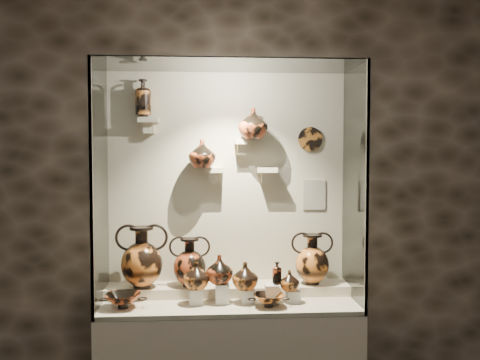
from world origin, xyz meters
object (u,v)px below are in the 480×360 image
object	(u,v)px
jug_e	(289,281)
lekythos_tall	(143,96)
jug_b	(219,269)
ovoid_vase_b	(253,123)
kylix_right	(269,299)
kylix_left	(123,299)
ovoid_vase_a	(202,154)
amphora_right	(312,259)
jug_a	(196,275)
jug_c	(245,276)
amphora_mid	(190,262)
lekythos_small	(277,272)
amphora_left	(142,257)

from	to	relation	value
jug_e	lekythos_tall	world-z (taller)	lekythos_tall
jug_b	ovoid_vase_b	size ratio (longest dim) A/B	0.87
jug_e	kylix_right	xyz separation A→B (m)	(-0.15, -0.08, -0.10)
kylix_left	ovoid_vase_b	xyz separation A→B (m)	(0.86, 0.30, 1.14)
jug_b	ovoid_vase_a	xyz separation A→B (m)	(-0.11, 0.23, 0.76)
jug_e	ovoid_vase_a	size ratio (longest dim) A/B	0.69
ovoid_vase_b	kylix_left	bearing A→B (deg)	-146.07
amphora_right	ovoid_vase_a	bearing A→B (deg)	167.27
ovoid_vase_b	lekythos_tall	bearing A→B (deg)	-168.48
amphora_right	ovoid_vase_a	xyz separation A→B (m)	(-0.77, 0.05, 0.74)
jug_e	ovoid_vase_a	world-z (taller)	ovoid_vase_a
jug_b	jug_e	size ratio (longest dim) A/B	1.38
jug_a	jug_c	xyz separation A→B (m)	(0.32, 0.00, -0.01)
amphora_mid	jug_c	xyz separation A→B (m)	(0.37, -0.19, -0.06)
amphora_mid	jug_e	distance (m)	0.70
jug_c	lekythos_tall	size ratio (longest dim) A/B	0.61
jug_a	kylix_left	distance (m)	0.49
lekythos_small	lekythos_tall	bearing A→B (deg)	158.20
jug_c	lekythos_small	xyz separation A→B (m)	(0.21, 0.01, 0.02)
jug_b	amphora_mid	bearing A→B (deg)	141.29
jug_a	amphora_right	bearing A→B (deg)	33.28
jug_c	kylix_left	distance (m)	0.80
jug_a	kylix_left	bearing A→B (deg)	-153.83
jug_e	lekythos_small	world-z (taller)	lekythos_small
kylix_left	lekythos_tall	size ratio (longest dim) A/B	0.98
kylix_left	kylix_right	xyz separation A→B (m)	(0.93, -0.04, -0.01)
amphora_mid	jug_b	world-z (taller)	amphora_mid
lekythos_small	kylix_right	xyz separation A→B (m)	(-0.07, -0.11, -0.15)
amphora_right	kylix_left	xyz separation A→B (m)	(-1.28, -0.26, -0.19)
amphora_right	jug_e	xyz separation A→B (m)	(-0.20, -0.21, -0.10)
jug_c	kylix_left	bearing A→B (deg)	-159.82
amphora_left	jug_e	distance (m)	1.01
jug_c	jug_a	bearing A→B (deg)	-163.55
jug_b	jug_e	xyz separation A→B (m)	(0.46, -0.03, -0.08)
amphora_mid	jug_c	size ratio (longest dim) A/B	1.86
kylix_left	lekythos_small	bearing A→B (deg)	0.03
jug_b	jug_c	distance (m)	0.18
amphora_left	ovoid_vase_a	world-z (taller)	ovoid_vase_a
amphora_right	jug_a	bearing A→B (deg)	-175.16
lekythos_tall	ovoid_vase_b	distance (m)	0.78
amphora_right	jug_b	bearing A→B (deg)	-173.65
ovoid_vase_b	jug_e	bearing A→B (deg)	-34.01
amphora_right	jug_b	distance (m)	0.68
jug_c	jug_e	xyz separation A→B (m)	(0.29, -0.01, -0.03)
amphora_left	kylix_left	size ratio (longest dim) A/B	1.47
kylix_right	jug_b	bearing A→B (deg)	150.48
amphora_mid	amphora_right	bearing A→B (deg)	5.56
jug_b	ovoid_vase_a	world-z (taller)	ovoid_vase_a
jug_b	ovoid_vase_a	distance (m)	0.80
jug_a	jug_e	world-z (taller)	jug_a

